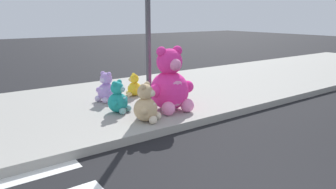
# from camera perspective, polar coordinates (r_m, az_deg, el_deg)

# --- Properties ---
(sidewalk) EXTENTS (28.00, 4.40, 0.15)m
(sidewalk) POSITION_cam_1_polar(r_m,az_deg,el_deg) (7.14, -13.71, -2.19)
(sidewalk) COLOR #9E9B93
(sidewalk) RESTS_ON ground_plane
(sign_pole) EXTENTS (0.56, 0.11, 3.20)m
(sign_pole) POSITION_cam_1_polar(r_m,az_deg,el_deg) (6.59, -3.66, 12.51)
(sign_pole) COLOR #4C4C51
(sign_pole) RESTS_ON sidewalk
(plush_pink_large) EXTENTS (1.01, 0.90, 1.31)m
(plush_pink_large) POSITION_cam_1_polar(r_m,az_deg,el_deg) (6.33, 0.44, 1.73)
(plush_pink_large) COLOR #F22D93
(plush_pink_large) RESTS_ON sidewalk
(plush_yellow) EXTENTS (0.38, 0.41, 0.54)m
(plush_yellow) POSITION_cam_1_polar(r_m,az_deg,el_deg) (7.60, -6.27, 1.41)
(plush_yellow) COLOR yellow
(plush_yellow) RESTS_ON sidewalk
(plush_brown) EXTENTS (0.39, 0.37, 0.52)m
(plush_brown) POSITION_cam_1_polar(r_m,az_deg,el_deg) (7.31, -0.03, 0.90)
(plush_brown) COLOR olive
(plush_brown) RESTS_ON sidewalk
(plush_lavender) EXTENTS (0.48, 0.49, 0.68)m
(plush_lavender) POSITION_cam_1_polar(r_m,az_deg,el_deg) (7.20, -11.26, 0.92)
(plush_lavender) COLOR #B28CD8
(plush_lavender) RESTS_ON sidewalk
(plush_teal) EXTENTS (0.45, 0.47, 0.65)m
(plush_teal) POSITION_cam_1_polar(r_m,az_deg,el_deg) (6.31, -9.04, -0.93)
(plush_teal) COLOR teal
(plush_teal) RESTS_ON sidewalk
(plush_tan) EXTENTS (0.51, 0.52, 0.72)m
(plush_tan) POSITION_cam_1_polar(r_m,az_deg,el_deg) (5.72, -3.93, -2.09)
(plush_tan) COLOR tan
(plush_tan) RESTS_ON sidewalk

